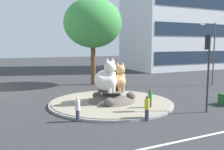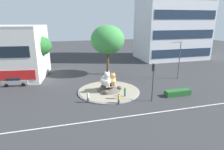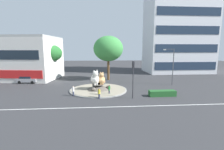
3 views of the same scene
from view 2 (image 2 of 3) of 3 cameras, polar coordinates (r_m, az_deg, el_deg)
ground_plane at (r=31.99m, az=-0.98°, el=-5.04°), size 160.00×160.00×0.00m
lane_centreline at (r=24.35m, az=4.24°, el=-12.38°), size 112.00×0.20×0.01m
roundabout_island at (r=31.85m, az=-0.98°, el=-4.44°), size 10.29×10.29×1.18m
cat_statue_white at (r=30.89m, az=-1.87°, el=-1.54°), size 1.93×2.88×2.73m
cat_statue_calico at (r=31.43m, az=0.06°, el=-1.47°), size 1.49×2.39×2.36m
traffic_light_mast at (r=27.87m, az=12.24°, el=-0.22°), size 0.36×0.46×5.65m
clipped_hedge_strip at (r=32.11m, az=19.14°, el=-5.05°), size 4.23×1.20×0.90m
broadleaf_tree_behind_island at (r=40.51m, az=-1.35°, el=10.56°), size 7.08×7.08×10.58m
second_tree_near_tower at (r=41.72m, az=-20.83°, el=8.16°), size 4.64×4.64×8.46m
streetlight_arm at (r=40.08m, az=19.36°, el=4.96°), size 2.21×0.37×7.53m
pedestrian_yellow_shirt at (r=27.13m, az=2.04°, el=-7.14°), size 0.35×0.35×1.64m
pedestrian_green_shirt at (r=29.41m, az=3.92°, el=-5.21°), size 0.32×0.32×1.65m
pedestrian_white_shirt at (r=27.94m, az=-7.25°, el=-6.60°), size 0.33×0.33×1.60m
sedan_on_far_lane at (r=39.09m, az=-26.93°, el=-1.58°), size 4.52×2.44×1.53m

